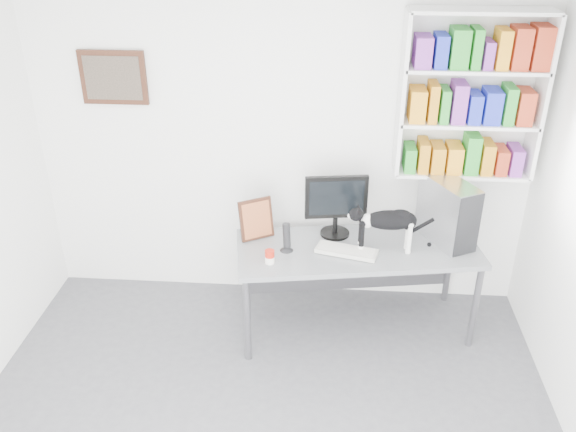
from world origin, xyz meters
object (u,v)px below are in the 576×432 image
(soup_can, at_px, (270,257))
(pc_tower, at_px, (447,211))
(keyboard, at_px, (347,251))
(monitor, at_px, (336,205))
(bookshelf, at_px, (471,96))
(cat, at_px, (387,230))
(leaning_print, at_px, (256,218))
(desk, at_px, (355,288))
(speaker, at_px, (287,237))

(soup_can, bearing_deg, pc_tower, 18.45)
(keyboard, height_order, pc_tower, pc_tower)
(pc_tower, bearing_deg, monitor, 151.07)
(bookshelf, bearing_deg, pc_tower, -114.36)
(bookshelf, relative_size, soup_can, 11.95)
(soup_can, bearing_deg, cat, 15.65)
(leaning_print, bearing_deg, bookshelf, -19.11)
(bookshelf, xyz_separation_m, monitor, (-0.95, -0.20, -0.83))
(soup_can, xyz_separation_m, cat, (0.86, 0.24, 0.12))
(desk, xyz_separation_m, monitor, (-0.18, 0.18, 0.64))
(bookshelf, relative_size, pc_tower, 2.50)
(bookshelf, xyz_separation_m, speaker, (-1.31, -0.48, -0.97))
(pc_tower, bearing_deg, soup_can, 170.69)
(speaker, distance_m, cat, 0.75)
(soup_can, bearing_deg, bookshelf, 24.99)
(desk, xyz_separation_m, speaker, (-0.54, -0.09, 0.50))
(speaker, bearing_deg, desk, -12.23)
(desk, height_order, cat, cat)
(desk, bearing_deg, cat, -19.92)
(speaker, relative_size, cat, 0.41)
(pc_tower, bearing_deg, speaker, 164.23)
(desk, bearing_deg, soup_can, -166.27)
(pc_tower, bearing_deg, bookshelf, 37.89)
(desk, xyz_separation_m, pc_tower, (0.67, 0.16, 0.63))
(bookshelf, xyz_separation_m, cat, (-0.56, -0.42, -0.91))
(speaker, height_order, soup_can, speaker)
(desk, distance_m, cat, 0.60)
(monitor, height_order, cat, monitor)
(cat, bearing_deg, leaning_print, 170.14)
(desk, distance_m, keyboard, 0.42)
(soup_can, bearing_deg, desk, 23.19)
(bookshelf, bearing_deg, monitor, -167.86)
(desk, relative_size, speaker, 7.80)
(speaker, xyz_separation_m, cat, (0.75, 0.06, 0.06))
(leaning_print, relative_size, cat, 0.58)
(bookshelf, xyz_separation_m, soup_can, (-1.42, -0.66, -1.03))
(speaker, xyz_separation_m, soup_can, (-0.11, -0.18, -0.07))
(monitor, height_order, keyboard, monitor)
(keyboard, distance_m, soup_can, 0.59)
(bookshelf, xyz_separation_m, leaning_print, (-1.56, -0.30, -0.92))
(monitor, bearing_deg, cat, -38.12)
(bookshelf, height_order, monitor, bookshelf)
(speaker, height_order, leaning_print, leaning_print)
(desk, xyz_separation_m, leaning_print, (-0.79, 0.09, 0.55))
(keyboard, height_order, cat, cat)
(keyboard, bearing_deg, desk, 62.22)
(bookshelf, height_order, pc_tower, bookshelf)
(desk, height_order, speaker, speaker)
(monitor, height_order, leaning_print, monitor)
(bookshelf, distance_m, monitor, 1.28)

